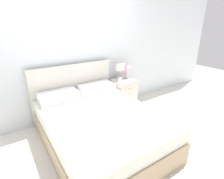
% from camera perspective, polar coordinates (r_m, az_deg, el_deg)
% --- Properties ---
extents(ground_plane, '(12.00, 12.00, 0.00)m').
position_cam_1_polar(ground_plane, '(3.58, -11.82, -8.21)').
color(ground_plane, silver).
extents(wall_back, '(8.00, 0.06, 2.60)m').
position_cam_1_polar(wall_back, '(3.23, -14.08, 12.90)').
color(wall_back, white).
rests_on(wall_back, ground_plane).
extents(bed, '(1.52, 1.99, 1.03)m').
position_cam_1_polar(bed, '(2.71, -4.69, -11.29)').
color(bed, tan).
rests_on(bed, ground_plane).
extents(nightstand, '(0.43, 0.43, 0.62)m').
position_cam_1_polar(nightstand, '(3.71, 3.78, -1.36)').
color(nightstand, silver).
rests_on(nightstand, ground_plane).
extents(table_lamp, '(0.18, 0.18, 0.32)m').
position_cam_1_polar(table_lamp, '(3.58, 2.63, 6.80)').
color(table_lamp, white).
rests_on(table_lamp, nightstand).
extents(flower_vase, '(0.15, 0.15, 0.28)m').
position_cam_1_polar(flower_vase, '(3.69, 5.01, 6.34)').
color(flower_vase, silver).
rests_on(flower_vase, nightstand).
extents(alarm_clock, '(0.07, 0.04, 0.07)m').
position_cam_1_polar(alarm_clock, '(3.49, 2.49, 3.15)').
color(alarm_clock, white).
rests_on(alarm_clock, nightstand).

